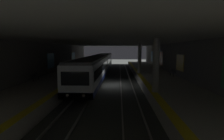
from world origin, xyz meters
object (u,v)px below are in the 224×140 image
Objects in this scene: bench_right_mid at (73,64)px; suitcase_rolling at (157,70)px; pillar_near at (156,65)px; person_waiting_near at (77,62)px; person_walking_mid at (69,64)px; pillar_far at (140,58)px; metro_train at (99,65)px; bench_left_far at (172,72)px; bench_right_near at (35,76)px.

suitcase_rolling reaches higher than bench_right_mid.
pillar_near is 25.87m from person_waiting_near.
bench_right_mid is at bearing 29.94° from pillar_near.
suitcase_rolling is (-3.29, -15.23, -0.57)m from person_walking_mid.
pillar_near reaches higher than bench_right_mid.
pillar_near is 12.11m from pillar_far.
metro_train is (15.81, 6.55, -1.30)m from pillar_near.
bench_right_mid is at bearing 52.66° from bench_left_far.
bench_right_near and bench_right_mid have the same top height.
metro_train reaches higher than bench_right_near.
pillar_near is at bearing -111.51° from bench_right_near.
pillar_near is 13.96m from bench_right_near.
suitcase_rolling is (13.74, -2.95, -1.96)m from pillar_near.
person_waiting_near is at bearing 58.72° from suitcase_rolling.
pillar_far is 2.68× the size of bench_right_near.
bench_right_near is 1.00× the size of person_waiting_near.
person_waiting_near reaches higher than bench_right_near.
person_walking_mid is at bearing 68.18° from pillar_far.
pillar_near is 10.39m from bench_left_far.
person_walking_mid is (1.21, 5.73, -0.09)m from metro_train.
metro_train is 8.94m from person_waiting_near.
suitcase_rolling is (-2.07, -9.50, -0.66)m from metro_train.
bench_right_near is at bearing 118.61° from pillar_far.
bench_right_near is at bearing 68.49° from pillar_near.
person_walking_mid is at bearing 78.04° from metro_train.
person_waiting_near is (0.48, -0.83, 0.41)m from bench_right_mid.
person_walking_mid is (7.67, 16.47, 0.35)m from bench_left_far.
metro_train is 20.43× the size of bench_right_mid.
bench_right_mid is 1.85× the size of suitcase_rolling.
pillar_far is 13.30m from person_walking_mid.
pillar_far is 0.13× the size of metro_train.
person_waiting_near is at bearing 38.01° from metro_train.
metro_train is 37.82× the size of suitcase_rolling.
pillar_far is 3.90m from suitcase_rolling.
person_waiting_near reaches higher than bench_right_mid.
person_walking_mid is at bearing 77.82° from suitcase_rolling.
person_waiting_near is 1.86× the size of suitcase_rolling.
bench_right_near is (-7.03, 12.88, -1.75)m from pillar_far.
bench_right_mid is (22.37, 12.88, -1.75)m from pillar_near.
pillar_far is 2.67× the size of person_waiting_near.
pillar_far reaches higher than bench_right_near.
bench_left_far is at bearing -123.37° from pillar_far.
pillar_far is 4.96× the size of suitcase_rolling.
bench_left_far is at bearing -164.23° from suitcase_rolling.
suitcase_rolling reaches higher than bench_left_far.
person_waiting_near reaches higher than person_walking_mid.
person_walking_mid is at bearing 65.01° from bench_left_far.
bench_right_near is 11.97m from person_walking_mid.
person_walking_mid reaches higher than bench_left_far.
bench_right_mid is (6.56, 6.33, -0.45)m from metro_train.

